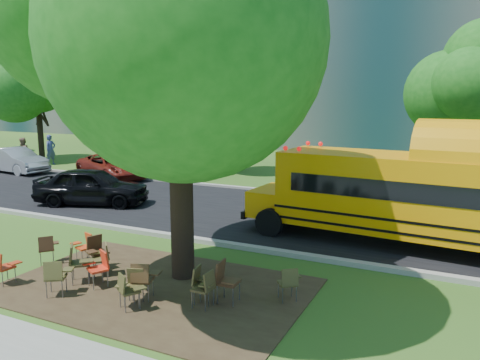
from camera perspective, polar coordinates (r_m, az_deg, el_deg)
The scene contains 32 objects.
ground at distance 12.29m, azimuth -12.85°, elevation -11.16°, with size 160.00×160.00×0.00m, color #2B5119.
dirt_patch at distance 11.35m, azimuth -10.39°, elevation -12.83°, with size 7.00×4.50×0.03m, color #382819.
asphalt_road at distance 18.01m, azimuth 1.11°, elevation -4.00°, with size 80.00×8.00×0.04m, color black.
kerb_near at distance 14.59m, azimuth -5.49°, elevation -7.24°, with size 80.00×0.25×0.14m, color gray.
kerb_far at distance 21.71m, azimuth 5.61°, elevation -1.48°, with size 80.00×0.25×0.14m, color gray.
building_main at distance 47.87m, azimuth 7.16°, elevation 17.92°, with size 38.00×16.00×22.00m, color #605F5B.
building_left at distance 66.86m, azimuth -17.66°, elevation 14.41°, with size 26.00×14.00×20.00m, color #605F5B.
bg_tree_0 at distance 29.15m, azimuth -15.93°, elevation 10.03°, with size 5.20×5.20×7.18m.
bg_tree_1 at distance 36.25m, azimuth -23.55°, elevation 10.81°, with size 6.00×6.00×8.40m.
bg_tree_2 at distance 27.75m, azimuth -0.56°, elevation 9.68°, with size 4.80×4.80×6.62m.
main_tree at distance 11.16m, azimuth -7.58°, elevation 17.22°, with size 7.20×7.20×9.42m.
school_bus at distance 14.39m, azimuth 24.23°, elevation -2.12°, with size 11.34×3.38×2.73m.
chair_0 at distance 12.48m, azimuth -26.97°, elevation -9.21°, with size 0.58×0.49×0.83m.
chair_1 at distance 11.89m, azimuth -19.19°, elevation -9.19°, with size 0.82×0.65×0.96m.
chair_2 at distance 11.31m, azimuth -21.51°, elevation -10.64°, with size 0.58×0.72×0.86m.
chair_3 at distance 11.57m, azimuth -16.79°, elevation -9.89°, with size 0.72×0.57×0.86m.
chair_4 at distance 10.21m, azimuth -13.54°, elevation -12.70°, with size 0.67×0.53×0.80m.
chair_5 at distance 10.44m, azimuth -12.91°, elevation -12.18°, with size 0.54×0.60×0.79m.
chair_6 at distance 10.07m, azimuth -4.26°, elevation -12.65°, with size 0.49×0.55×0.83m.
chair_7 at distance 10.24m, azimuth -4.74°, elevation -12.24°, with size 0.56×0.56×0.84m.
chair_8 at distance 13.51m, azimuth -22.45°, elevation -7.51°, with size 0.55×0.69×0.80m.
chair_9 at distance 12.24m, azimuth -16.44°, elevation -8.85°, with size 0.72×0.57×0.84m.
chair_10 at distance 12.68m, azimuth -17.14°, elevation -8.05°, with size 0.56×0.71×0.89m.
chair_11 at distance 10.58m, azimuth -11.74°, elevation -11.51°, with size 0.60×0.67×0.88m.
chair_12 at distance 10.23m, azimuth -1.78°, elevation -11.85°, with size 0.58×0.61×0.94m.
chair_13 at distance 10.39m, azimuth 6.02°, elevation -12.10°, with size 0.53×0.67×0.79m.
chair_14 at distance 13.41m, azimuth -18.35°, elevation -7.44°, with size 0.61×0.48×0.78m.
black_car at distance 20.17m, azimuth -17.61°, elevation -0.74°, with size 1.84×4.58×1.56m, color black.
bg_car_silver at distance 30.42m, azimuth -25.69°, elevation 2.17°, with size 1.57×4.51×1.49m, color #A5A6AB.
bg_car_red at distance 26.40m, azimuth -15.30°, elevation 1.62°, with size 2.27×4.92×1.37m, color maroon.
pedestrian_a at distance 33.21m, azimuth -22.08°, elevation 3.44°, with size 0.72×0.47×1.98m, color #38417F.
pedestrian_b at distance 32.41m, azimuth -24.94°, elevation 3.03°, with size 0.93×0.72×1.90m, color #8B6A53.
Camera 1 is at (7.24, -8.90, 4.40)m, focal length 35.00 mm.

